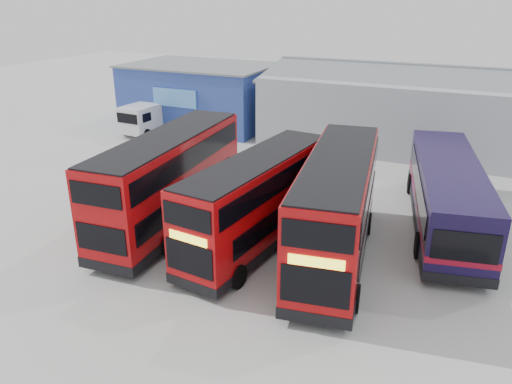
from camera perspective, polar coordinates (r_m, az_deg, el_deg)
name	(u,v)px	position (r m, az deg, el deg)	size (l,w,h in m)	color
ground_plane	(267,240)	(23.48, 1.23, -5.52)	(120.00, 120.00, 0.00)	#A3A29D
office_block	(201,94)	(44.05, -6.29, 11.05)	(12.30, 8.32, 5.12)	navy
maintenance_shed	(478,113)	(40.00, 24.00, 8.22)	(30.50, 12.00, 5.89)	#9CA1AA
double_decker_left	(170,182)	(24.38, -9.81, 1.12)	(3.42, 11.06, 4.61)	#AE090D
double_decker_centre	(257,203)	(22.14, 0.17, -1.30)	(3.44, 10.11, 4.20)	#AE090D
double_decker_right	(336,210)	(21.28, 9.17, -2.01)	(4.28, 11.13, 4.60)	#AE090D
single_decker_blue	(446,196)	(25.79, 20.89, -0.45)	(5.07, 12.43, 3.29)	black
panel_van	(150,116)	(42.25, -12.02, 8.53)	(2.60, 5.63, 2.41)	silver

